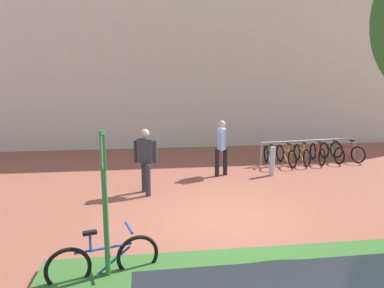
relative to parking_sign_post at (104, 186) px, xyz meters
name	(u,v)px	position (x,y,z in m)	size (l,w,h in m)	color
ground_plane	(226,218)	(2.28, 2.22, -1.52)	(60.00, 60.00, 0.00)	brown
building_facade	(183,28)	(2.28, 10.70, 3.48)	(28.00, 1.20, 10.00)	beige
planter_strip	(267,268)	(2.44, 0.00, -1.44)	(7.00, 1.10, 0.16)	#336028
parking_sign_post	(104,186)	(0.00, 0.00, 0.00)	(0.11, 0.36, 2.32)	#2D7238
bike_at_sign	(104,261)	(-0.06, 0.06, -1.17)	(1.64, 0.56, 0.86)	black
bike_rack_cluster	(309,153)	(6.33, 6.77, -1.17)	(3.73, 1.86, 0.83)	#99999E
bollard_steel	(272,161)	(4.46, 5.37, -1.07)	(0.16, 0.16, 0.90)	#ADADB2
person_shirt_blue	(222,144)	(2.89, 5.55, -0.54)	(0.43, 0.60, 1.72)	black
person_suited_dark	(146,157)	(0.58, 4.11, -0.54)	(0.60, 0.50, 1.72)	#2D2D38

